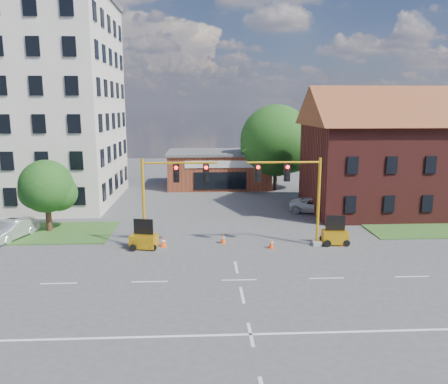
% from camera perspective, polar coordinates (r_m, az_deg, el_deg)
% --- Properties ---
extents(ground, '(120.00, 120.00, 0.00)m').
position_cam_1_polar(ground, '(25.07, 1.96, -11.41)').
color(ground, '#404043').
rests_on(ground, ground).
extents(lane_markings, '(60.00, 36.00, 0.01)m').
position_cam_1_polar(lane_markings, '(22.34, 2.62, -14.33)').
color(lane_markings, silver).
rests_on(lane_markings, ground).
extents(office_block, '(18.40, 15.40, 20.60)m').
position_cam_1_polar(office_block, '(48.47, -25.15, 10.89)').
color(office_block, beige).
rests_on(office_block, ground).
extents(brick_shop, '(12.40, 8.40, 4.30)m').
position_cam_1_polar(brick_shop, '(53.62, -0.70, 3.09)').
color(brick_shop, brown).
rests_on(brick_shop, ground).
extents(townhouse_row, '(21.00, 11.00, 11.50)m').
position_cam_1_polar(townhouse_row, '(44.06, 24.26, 5.32)').
color(townhouse_row, '#501B18').
rests_on(townhouse_row, ground).
extents(tree_large, '(8.67, 8.26, 9.91)m').
position_cam_1_polar(tree_large, '(51.11, 7.25, 6.42)').
color(tree_large, '#321C12').
rests_on(tree_large, ground).
extents(tree_nw_front, '(4.29, 4.09, 5.64)m').
position_cam_1_polar(tree_nw_front, '(36.20, -21.83, 0.47)').
color(tree_nw_front, '#321C12').
rests_on(tree_nw_front, ground).
extents(signal_mast_west, '(5.30, 0.60, 6.20)m').
position_cam_1_polar(signal_mast_west, '(29.72, -7.36, -0.02)').
color(signal_mast_west, '#969691').
rests_on(signal_mast_west, ground).
extents(signal_mast_east, '(5.30, 0.60, 6.20)m').
position_cam_1_polar(signal_mast_east, '(30.30, 9.29, 0.14)').
color(signal_mast_east, '#969691').
rests_on(signal_mast_east, ground).
extents(trailer_west, '(1.94, 1.49, 1.99)m').
position_cam_1_polar(trailer_west, '(30.64, -10.43, -6.14)').
color(trailer_west, orange).
rests_on(trailer_west, ground).
extents(trailer_east, '(1.83, 1.31, 1.98)m').
position_cam_1_polar(trailer_east, '(32.03, 14.26, -5.54)').
color(trailer_east, orange).
rests_on(trailer_east, ground).
extents(cone_a, '(0.40, 0.40, 0.70)m').
position_cam_1_polar(cone_a, '(30.83, -7.91, -6.50)').
color(cone_a, '#FF470D').
rests_on(cone_a, ground).
extents(cone_b, '(0.40, 0.40, 0.70)m').
position_cam_1_polar(cone_b, '(31.32, -0.11, -6.11)').
color(cone_b, '#FF470D').
rests_on(cone_b, ground).
extents(cone_c, '(0.40, 0.40, 0.70)m').
position_cam_1_polar(cone_c, '(30.46, 6.19, -6.68)').
color(cone_c, '#FF470D').
rests_on(cone_c, ground).
extents(cone_d, '(0.40, 0.40, 0.70)m').
position_cam_1_polar(cone_d, '(31.85, 15.17, -6.21)').
color(cone_d, '#FF470D').
rests_on(cone_d, ground).
extents(pickup_white, '(5.44, 3.95, 1.37)m').
position_cam_1_polar(pickup_white, '(41.04, 12.03, -1.72)').
color(pickup_white, silver).
rests_on(pickup_white, ground).
extents(sedan_silver_front, '(2.67, 4.46, 1.39)m').
position_cam_1_polar(sedan_silver_front, '(35.78, -25.96, -4.47)').
color(sedan_silver_front, '#AEB1B6').
rests_on(sedan_silver_front, ground).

